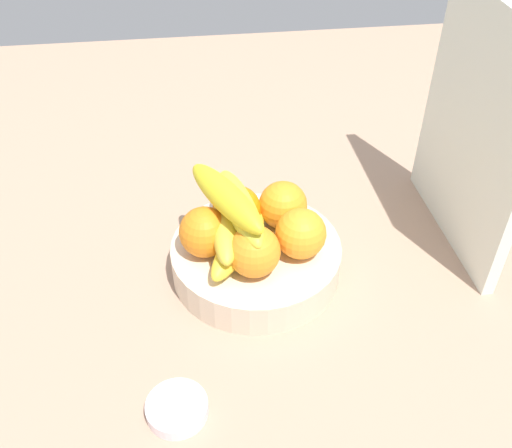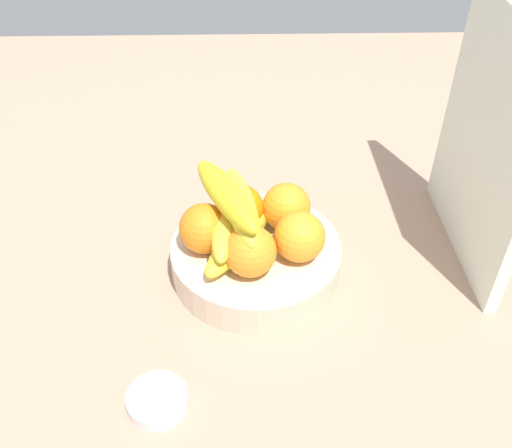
{
  "view_description": "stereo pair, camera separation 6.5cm",
  "coord_description": "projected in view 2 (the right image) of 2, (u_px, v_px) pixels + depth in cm",
  "views": [
    {
      "loc": [
        57.23,
        -5.01,
        61.16
      ],
      "look_at": [
        -3.45,
        2.83,
        9.03
      ],
      "focal_mm": 41.21,
      "sensor_mm": 36.0,
      "label": 1
    },
    {
      "loc": [
        57.72,
        1.44,
        61.16
      ],
      "look_at": [
        -3.45,
        2.83,
        9.03
      ],
      "focal_mm": 41.21,
      "sensor_mm": 36.0,
      "label": 2
    }
  ],
  "objects": [
    {
      "name": "banana_bunch",
      "position": [
        234.0,
        215.0,
        0.8
      ],
      "size": [
        18.7,
        13.13,
        10.6
      ],
      "color": "yellow",
      "rests_on": "fruit_bowl"
    },
    {
      "name": "ground_plane",
      "position": [
        237.0,
        295.0,
        0.85
      ],
      "size": [
        180.0,
        140.0,
        3.0
      ],
      "primitive_type": "cube",
      "color": "tan"
    },
    {
      "name": "orange_center",
      "position": [
        240.0,
        209.0,
        0.84
      ],
      "size": [
        7.03,
        7.03,
        7.03
      ],
      "primitive_type": "sphere",
      "color": "orange",
      "rests_on": "fruit_bowl"
    },
    {
      "name": "orange_front_right",
      "position": [
        286.0,
        207.0,
        0.84
      ],
      "size": [
        7.03,
        7.03,
        7.03
      ],
      "primitive_type": "sphere",
      "color": "orange",
      "rests_on": "fruit_bowl"
    },
    {
      "name": "orange_front_left",
      "position": [
        300.0,
        237.0,
        0.79
      ],
      "size": [
        7.03,
        7.03,
        7.03
      ],
      "primitive_type": "sphere",
      "color": "orange",
      "rests_on": "fruit_bowl"
    },
    {
      "name": "jar_lid",
      "position": [
        157.0,
        400.0,
        0.69
      ],
      "size": [
        7.25,
        7.25,
        1.7
      ],
      "primitive_type": "cylinder",
      "color": "white",
      "rests_on": "ground_plane"
    },
    {
      "name": "orange_back_right",
      "position": [
        250.0,
        251.0,
        0.77
      ],
      "size": [
        7.03,
        7.03,
        7.03
      ],
      "primitive_type": "sphere",
      "color": "orange",
      "rests_on": "fruit_bowl"
    },
    {
      "name": "orange_back_left",
      "position": [
        204.0,
        228.0,
        0.8
      ],
      "size": [
        7.03,
        7.03,
        7.03
      ],
      "primitive_type": "sphere",
      "color": "orange",
      "rests_on": "fruit_bowl"
    },
    {
      "name": "fruit_bowl",
      "position": [
        256.0,
        258.0,
        0.85
      ],
      "size": [
        24.23,
        24.23,
        5.03
      ],
      "primitive_type": "cylinder",
      "color": "beige",
      "rests_on": "ground_plane"
    },
    {
      "name": "cutting_board",
      "position": [
        487.0,
        145.0,
        0.79
      ],
      "size": [
        28.04,
        2.62,
        36.0
      ],
      "primitive_type": "cube",
      "rotation": [
        0.0,
        0.0,
        0.03
      ],
      "color": "white",
      "rests_on": "ground_plane"
    }
  ]
}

